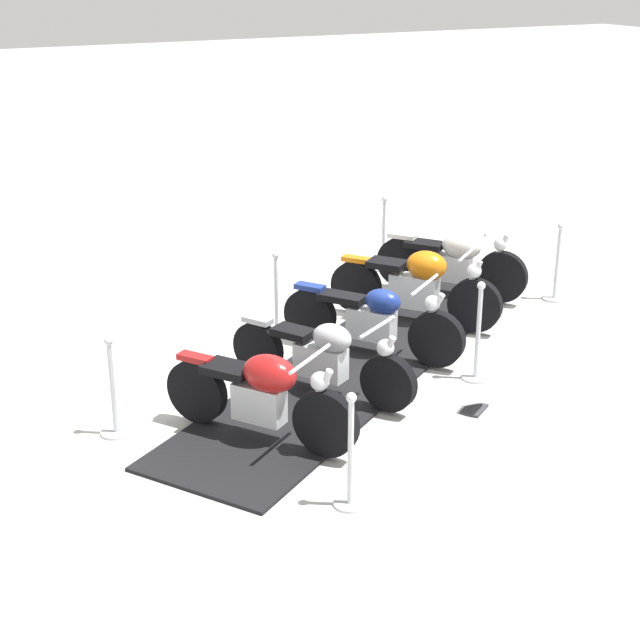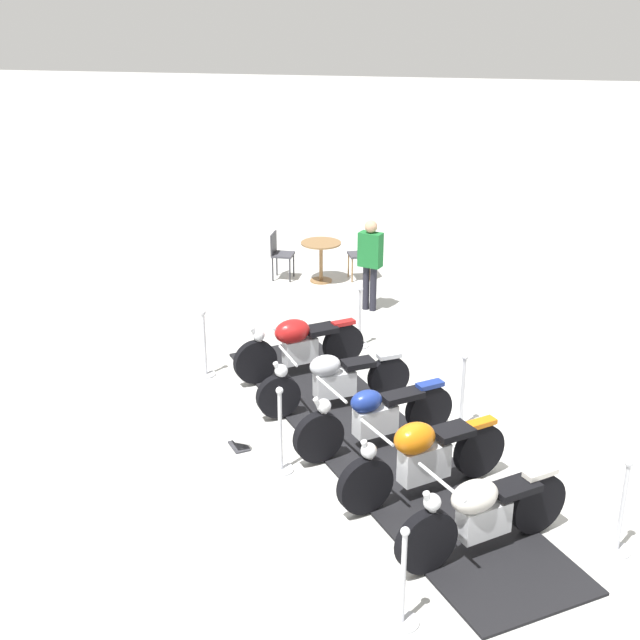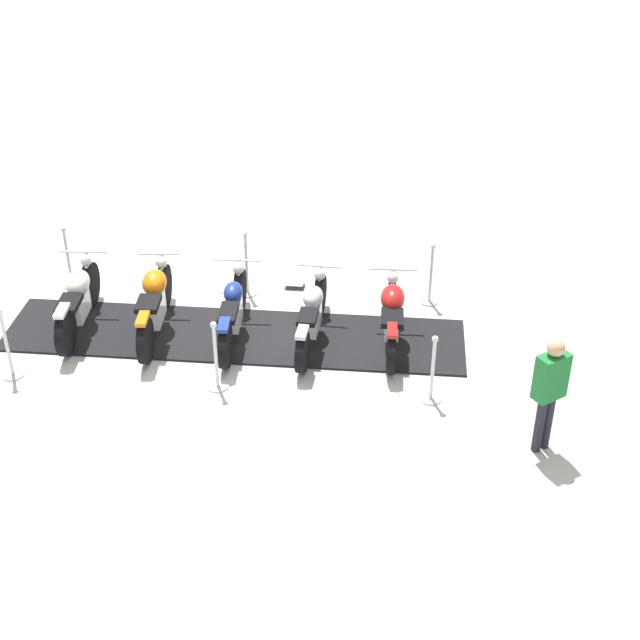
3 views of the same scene
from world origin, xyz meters
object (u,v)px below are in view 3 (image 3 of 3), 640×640
at_px(stanchion_left_rear, 9,353).
at_px(stanchion_right_rear, 70,267).
at_px(motorcycle_maroon, 392,314).
at_px(bystander_person, 550,386).
at_px(motorcycle_chrome, 312,314).
at_px(motorcycle_copper, 155,301).
at_px(motorcycle_navy, 233,310).
at_px(motorcycle_cream, 78,299).
at_px(stanchion_right_mid, 247,273).
at_px(stanchion_left_front, 432,378).
at_px(info_placard, 295,284).
at_px(stanchion_right_front, 431,282).
at_px(stanchion_left_mid, 216,365).

relative_size(stanchion_left_rear, stanchion_right_rear, 1.04).
height_order(motorcycle_maroon, bystander_person, bystander_person).
distance_m(motorcycle_chrome, motorcycle_copper, 2.37).
bearing_deg(bystander_person, stanchion_left_rear, 46.14).
bearing_deg(motorcycle_chrome, motorcycle_copper, 93.33).
xyz_separation_m(motorcycle_maroon, stanchion_right_rear, (-5.11, -1.88, -0.18)).
height_order(stanchion_left_rear, stanchion_right_rear, stanchion_left_rear).
height_order(motorcycle_navy, motorcycle_cream, motorcycle_cream).
distance_m(motorcycle_navy, stanchion_right_mid, 1.27).
bearing_deg(bystander_person, stanchion_left_front, 19.91).
xyz_separation_m(motorcycle_navy, stanchion_left_rear, (-1.73, -2.72, -0.08)).
xyz_separation_m(motorcycle_chrome, info_placard, (-1.21, 1.02, -0.39)).
bearing_deg(motorcycle_copper, motorcycle_navy, -94.63).
bearing_deg(stanchion_right_mid, motorcycle_copper, -99.84).
bearing_deg(motorcycle_chrome, motorcycle_navy, 94.04).
distance_m(motorcycle_chrome, motorcycle_navy, 1.18).
bearing_deg(motorcycle_copper, stanchion_right_front, -76.97).
distance_m(motorcycle_copper, motorcycle_cream, 1.18).
relative_size(motorcycle_maroon, bystander_person, 1.08).
distance_m(stanchion_left_front, stanchion_left_rear, 5.88).
relative_size(stanchion_right_front, info_placard, 2.80).
bearing_deg(stanchion_right_front, stanchion_left_front, -56.46).
distance_m(motorcycle_maroon, stanchion_right_rear, 5.45).
bearing_deg(motorcycle_copper, info_placard, -55.47).
xyz_separation_m(motorcycle_cream, stanchion_left_rear, (0.25, -1.42, -0.13)).
distance_m(motorcycle_chrome, stanchion_left_rear, 4.33).
height_order(motorcycle_copper, stanchion_left_mid, stanchion_left_mid).
relative_size(motorcycle_cream, stanchion_left_front, 1.72).
height_order(motorcycle_maroon, stanchion_right_mid, stanchion_right_mid).
distance_m(motorcycle_maroon, motorcycle_chrome, 1.18).
bearing_deg(stanchion_right_front, stanchion_right_rear, -146.46).
relative_size(motorcycle_maroon, info_placard, 4.72).
height_order(motorcycle_maroon, motorcycle_navy, motorcycle_maroon).
height_order(motorcycle_chrome, motorcycle_copper, motorcycle_copper).
bearing_deg(stanchion_left_mid, motorcycle_chrome, 81.80).
bearing_deg(stanchion_left_mid, stanchion_right_front, 74.79).
bearing_deg(motorcycle_cream, motorcycle_copper, -92.97).
bearing_deg(stanchion_left_rear, stanchion_right_mid, 74.79).
height_order(stanchion_left_mid, bystander_person, bystander_person).
relative_size(stanchion_left_front, info_placard, 2.72).
xyz_separation_m(stanchion_left_front, stanchion_right_rear, (-6.33, -1.10, -0.01)).
height_order(stanchion_left_front, stanchion_right_mid, stanchion_right_mid).
bearing_deg(bystander_person, motorcycle_maroon, 4.45).
bearing_deg(motorcycle_chrome, stanchion_left_rear, 111.22).
bearing_deg(stanchion_left_rear, stanchion_right_rear, 123.54).
relative_size(stanchion_right_mid, bystander_person, 0.69).
xyz_separation_m(motorcycle_copper, stanchion_right_front, (2.75, 3.32, -0.15)).
bearing_deg(bystander_person, stanchion_left_mid, 41.43).
height_order(motorcycle_navy, stanchion_right_mid, stanchion_right_mid).
bearing_deg(stanchion_right_mid, bystander_person, -5.37).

